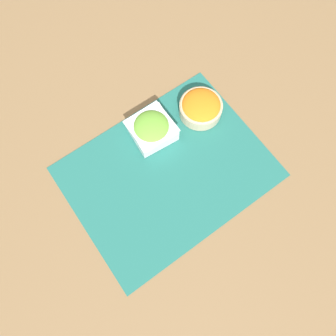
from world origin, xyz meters
The scene contains 4 objects.
ground_plane centered at (0.00, 0.00, 0.00)m, with size 3.00×3.00×0.00m, color olive.
placemat centered at (0.00, 0.00, 0.00)m, with size 0.59×0.45×0.00m.
carrot_bowl centered at (0.20, 0.10, 0.04)m, with size 0.13×0.13×0.06m.
lettuce_bowl centered at (0.03, 0.13, 0.04)m, with size 0.13×0.13×0.07m.
Camera 1 is at (-0.18, -0.25, 0.94)m, focal length 35.00 mm.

